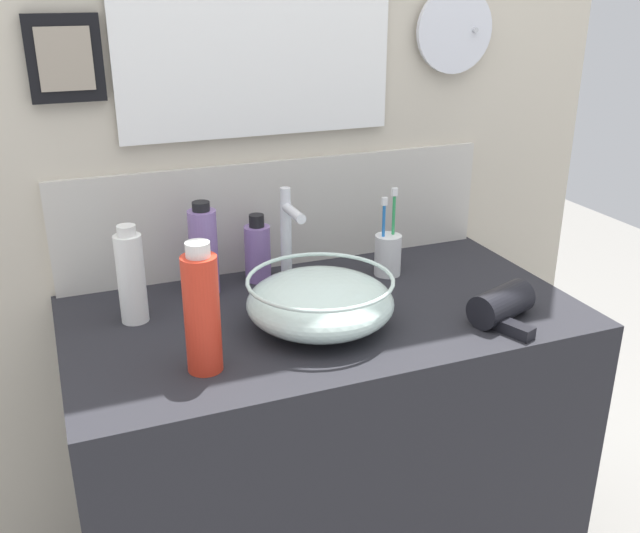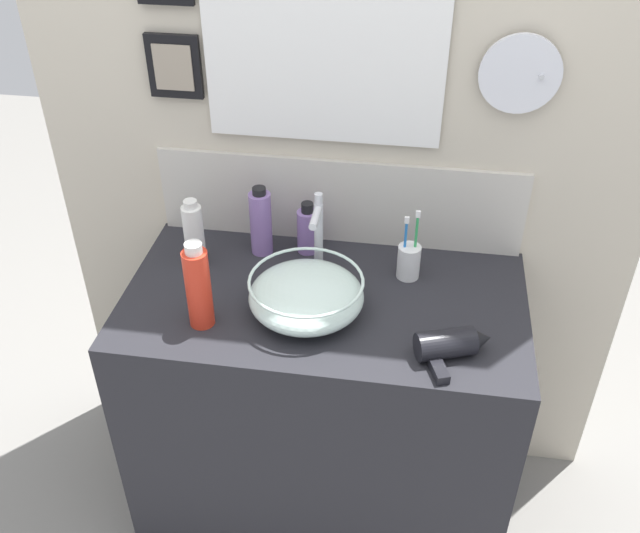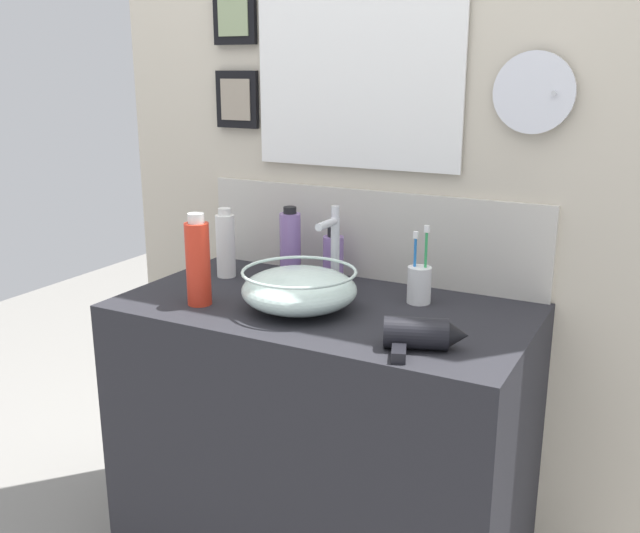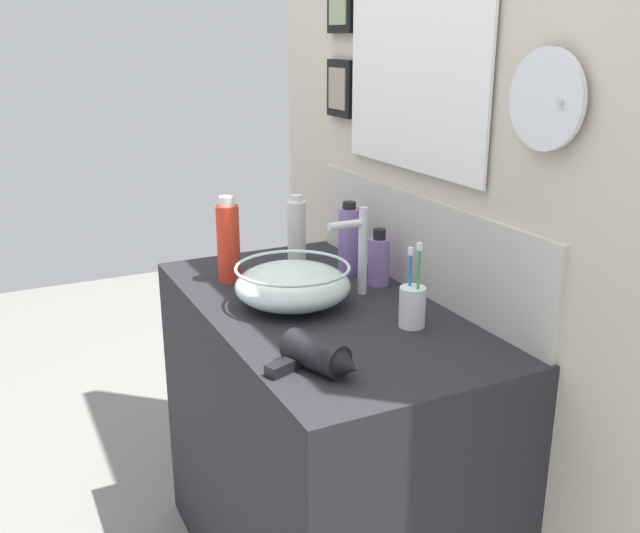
% 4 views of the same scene
% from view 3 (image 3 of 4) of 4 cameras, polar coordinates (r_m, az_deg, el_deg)
% --- Properties ---
extents(vanity_counter, '(1.05, 0.57, 0.84)m').
position_cam_3_polar(vanity_counter, '(2.00, 0.28, -14.62)').
color(vanity_counter, '#232328').
rests_on(vanity_counter, ground).
extents(back_panel, '(1.67, 0.10, 2.56)m').
position_cam_3_polar(back_panel, '(2.01, 4.47, 11.36)').
color(back_panel, beige).
rests_on(back_panel, ground).
extents(glass_bowl_sink, '(0.29, 0.29, 0.10)m').
position_cam_3_polar(glass_bowl_sink, '(1.77, -1.67, -1.80)').
color(glass_bowl_sink, silver).
rests_on(glass_bowl_sink, vanity_counter).
extents(faucet, '(0.02, 0.11, 0.23)m').
position_cam_3_polar(faucet, '(1.91, 1.07, 1.88)').
color(faucet, silver).
rests_on(faucet, vanity_counter).
extents(hair_drier, '(0.19, 0.17, 0.07)m').
position_cam_3_polar(hair_drier, '(1.54, 8.18, -5.43)').
color(hair_drier, black).
rests_on(hair_drier, vanity_counter).
extents(toothbrush_cup, '(0.06, 0.06, 0.20)m').
position_cam_3_polar(toothbrush_cup, '(1.84, 7.94, -1.37)').
color(toothbrush_cup, white).
rests_on(toothbrush_cup, vanity_counter).
extents(shampoo_bottle, '(0.06, 0.06, 0.24)m').
position_cam_3_polar(shampoo_bottle, '(1.82, -9.74, 0.36)').
color(shampoo_bottle, red).
rests_on(shampoo_bottle, vanity_counter).
extents(spray_bottle, '(0.05, 0.05, 0.20)m').
position_cam_3_polar(spray_bottle, '(2.06, -7.56, 1.76)').
color(spray_bottle, white).
rests_on(spray_bottle, vanity_counter).
extents(lotion_bottle, '(0.06, 0.06, 0.20)m').
position_cam_3_polar(lotion_bottle, '(2.05, -2.39, 1.82)').
color(lotion_bottle, '#8C6BB2').
rests_on(lotion_bottle, vanity_counter).
extents(soap_dispenser, '(0.06, 0.06, 0.15)m').
position_cam_3_polar(soap_dispenser, '(2.01, 1.07, 0.79)').
color(soap_dispenser, '#8C6BB2').
rests_on(soap_dispenser, vanity_counter).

